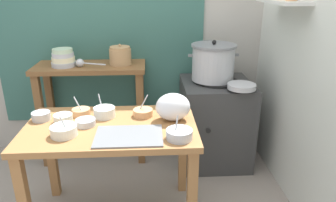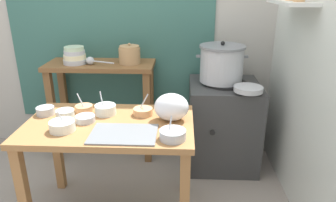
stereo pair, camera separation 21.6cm
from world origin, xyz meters
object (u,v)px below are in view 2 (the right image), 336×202
(ladle, at_px, (91,61))
(serving_tray, at_px, (124,134))
(prep_bowl_4, at_px, (84,108))
(prep_bowl_6, at_px, (85,118))
(prep_bowl_1, at_px, (105,109))
(prep_bowl_2, at_px, (65,114))
(prep_bowl_0, at_px, (62,125))
(clay_pot, at_px, (130,55))
(prep_bowl_3, at_px, (45,111))
(plastic_bag, at_px, (171,107))
(prep_bowl_5, at_px, (173,134))
(wide_pan, at_px, (248,89))
(stove_block, at_px, (223,124))
(steamer_pot, at_px, (222,63))
(prep_table, at_px, (110,138))
(back_shelf_table, at_px, (102,86))
(bowl_stack_enamel, at_px, (75,56))
(prep_bowl_7, at_px, (143,111))

(ladle, distance_m, serving_tray, 1.09)
(prep_bowl_4, relative_size, prep_bowl_6, 1.04)
(prep_bowl_1, height_order, prep_bowl_2, prep_bowl_1)
(prep_bowl_0, xyz_separation_m, prep_bowl_1, (0.21, 0.27, 0.00))
(clay_pot, relative_size, prep_bowl_3, 1.56)
(plastic_bag, relative_size, prep_bowl_5, 1.46)
(wide_pan, bearing_deg, prep_bowl_5, -128.54)
(clay_pot, bearing_deg, stove_block, -8.83)
(steamer_pot, bearing_deg, stove_block, -26.62)
(prep_bowl_4, bearing_deg, prep_bowl_5, -31.51)
(ladle, xyz_separation_m, prep_bowl_4, (0.10, -0.61, -0.19))
(prep_table, bearing_deg, prep_bowl_0, -153.33)
(clay_pot, bearing_deg, prep_bowl_2, -111.50)
(back_shelf_table, xyz_separation_m, prep_bowl_6, (0.10, -0.86, 0.06))
(prep_table, distance_m, prep_bowl_0, 0.33)
(clay_pot, height_order, wide_pan, clay_pot)
(steamer_pot, xyz_separation_m, wide_pan, (0.19, -0.26, -0.14))
(prep_bowl_1, xyz_separation_m, prep_bowl_2, (-0.26, -0.08, -0.01))
(bowl_stack_enamel, distance_m, prep_bowl_7, 1.00)
(plastic_bag, bearing_deg, prep_bowl_1, 170.14)
(bowl_stack_enamel, distance_m, prep_bowl_3, 0.76)
(prep_bowl_0, bearing_deg, prep_table, 26.67)
(plastic_bag, bearing_deg, serving_tray, -140.84)
(prep_bowl_3, height_order, prep_bowl_6, prep_bowl_3)
(clay_pot, xyz_separation_m, prep_bowl_4, (-0.23, -0.68, -0.23))
(prep_bowl_0, distance_m, prep_bowl_3, 0.32)
(steamer_pot, xyz_separation_m, prep_bowl_7, (-0.60, -0.62, -0.19))
(stove_block, relative_size, bowl_stack_enamel, 3.78)
(prep_bowl_3, xyz_separation_m, prep_bowl_7, (0.67, 0.03, -0.00))
(serving_tray, relative_size, prep_bowl_3, 3.30)
(steamer_pot, distance_m, prep_bowl_2, 1.33)
(prep_bowl_3, bearing_deg, bowl_stack_enamel, 90.63)
(steamer_pot, relative_size, prep_bowl_3, 3.55)
(prep_bowl_1, distance_m, prep_bowl_3, 0.41)
(prep_bowl_0, relative_size, prep_bowl_5, 1.01)
(prep_bowl_5, bearing_deg, wide_pan, 51.46)
(plastic_bag, bearing_deg, wide_pan, 37.03)
(clay_pot, height_order, serving_tray, clay_pot)
(ladle, bearing_deg, stove_block, -3.06)
(prep_bowl_7, bearing_deg, prep_bowl_1, -179.87)
(bowl_stack_enamel, distance_m, prep_bowl_1, 0.84)
(prep_table, relative_size, serving_tray, 2.75)
(prep_table, distance_m, prep_bowl_4, 0.32)
(serving_tray, bearing_deg, clay_pot, 96.65)
(steamer_pot, distance_m, bowl_stack_enamel, 1.28)
(prep_bowl_0, relative_size, prep_bowl_2, 1.29)
(prep_table, bearing_deg, wide_pan, 26.71)
(wide_pan, distance_m, prep_bowl_7, 0.86)
(prep_table, bearing_deg, prep_bowl_7, 33.82)
(clay_pot, height_order, prep_bowl_7, clay_pot)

